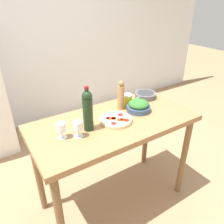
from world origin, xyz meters
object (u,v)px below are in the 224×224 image
at_px(salt_canister, 128,100).
at_px(cast_iron_skillet, 145,95).
at_px(wine_glass_near, 78,127).
at_px(homemade_pizza, 116,120).
at_px(wine_bottle, 88,110).
at_px(salad_bowl, 139,106).
at_px(pepper_mill, 121,96).
at_px(wine_glass_far, 61,128).

height_order(salt_canister, cast_iron_skillet, salt_canister).
height_order(wine_glass_near, homemade_pizza, wine_glass_near).
height_order(wine_bottle, salt_canister, wine_bottle).
height_order(salad_bowl, cast_iron_skillet, salad_bowl).
height_order(wine_bottle, wine_glass_near, wine_bottle).
height_order(wine_bottle, pepper_mill, wine_bottle).
height_order(homemade_pizza, salt_canister, salt_canister).
xyz_separation_m(wine_bottle, pepper_mill, (0.40, 0.15, -0.04)).
bearing_deg(salad_bowl, wine_bottle, -176.26).
distance_m(pepper_mill, salad_bowl, 0.18).
xyz_separation_m(pepper_mill, salad_bowl, (0.11, -0.12, -0.08)).
height_order(wine_glass_near, salad_bowl, wine_glass_near).
height_order(salad_bowl, homemade_pizza, salad_bowl).
distance_m(wine_glass_near, pepper_mill, 0.54).
xyz_separation_m(wine_glass_far, pepper_mill, (0.61, 0.15, 0.04)).
distance_m(pepper_mill, cast_iron_skillet, 0.36).
distance_m(wine_glass_near, salad_bowl, 0.62).
distance_m(wine_glass_far, cast_iron_skillet, 0.97).
distance_m(wine_bottle, wine_glass_far, 0.23).
distance_m(pepper_mill, homemade_pizza, 0.25).
bearing_deg(cast_iron_skillet, homemade_pizza, -155.53).
bearing_deg(pepper_mill, homemade_pizza, -134.75).
bearing_deg(salad_bowl, pepper_mill, 133.42).
bearing_deg(wine_glass_far, wine_bottle, 0.10).
relative_size(wine_glass_far, salt_canister, 1.12).
bearing_deg(homemade_pizza, cast_iron_skillet, 24.47).
distance_m(wine_glass_far, pepper_mill, 0.63).
height_order(salad_bowl, salt_canister, salt_canister).
bearing_deg(salt_canister, cast_iron_skillet, 10.33).
bearing_deg(salad_bowl, cast_iron_skillet, 38.11).
distance_m(wine_glass_far, salt_canister, 0.72).
bearing_deg(homemade_pizza, wine_glass_far, 178.44).
bearing_deg(wine_glass_near, salt_canister, 20.12).
bearing_deg(cast_iron_skillet, pepper_mill, -168.86).
xyz_separation_m(wine_bottle, wine_glass_near, (-0.11, -0.05, -0.08)).
bearing_deg(wine_glass_far, salt_canister, 13.70).
height_order(homemade_pizza, cast_iron_skillet, cast_iron_skillet).
xyz_separation_m(wine_glass_far, salt_canister, (0.70, 0.17, -0.03)).
bearing_deg(salt_canister, salad_bowl, -83.13).
xyz_separation_m(wine_glass_near, salad_bowl, (0.61, 0.08, -0.04)).
height_order(wine_glass_far, salt_canister, wine_glass_far).
bearing_deg(wine_glass_far, homemade_pizza, -1.56).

